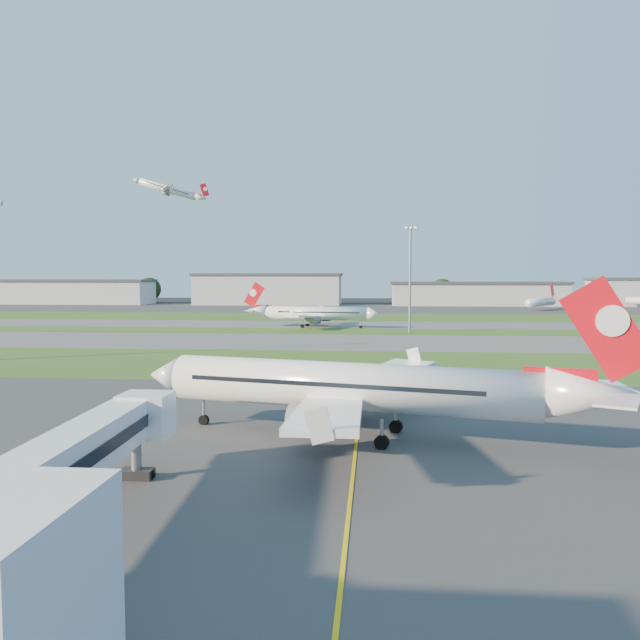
# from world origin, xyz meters

# --- Properties ---
(ground) EXTENTS (700.00, 700.00, 0.00)m
(ground) POSITION_xyz_m (0.00, 0.00, 0.00)
(ground) COLOR black
(ground) RESTS_ON ground
(apron_near) EXTENTS (300.00, 70.00, 0.01)m
(apron_near) POSITION_xyz_m (0.00, 0.00, 0.01)
(apron_near) COLOR #333335
(apron_near) RESTS_ON ground
(grass_strip_a) EXTENTS (300.00, 34.00, 0.01)m
(grass_strip_a) POSITION_xyz_m (0.00, 52.00, 0.01)
(grass_strip_a) COLOR #34551C
(grass_strip_a) RESTS_ON ground
(taxiway_a) EXTENTS (300.00, 32.00, 0.01)m
(taxiway_a) POSITION_xyz_m (0.00, 85.00, 0.01)
(taxiway_a) COLOR #515154
(taxiway_a) RESTS_ON ground
(grass_strip_b) EXTENTS (300.00, 18.00, 0.01)m
(grass_strip_b) POSITION_xyz_m (0.00, 110.00, 0.01)
(grass_strip_b) COLOR #34551C
(grass_strip_b) RESTS_ON ground
(taxiway_b) EXTENTS (300.00, 26.00, 0.01)m
(taxiway_b) POSITION_xyz_m (0.00, 132.00, 0.01)
(taxiway_b) COLOR #515154
(taxiway_b) RESTS_ON ground
(grass_strip_c) EXTENTS (300.00, 40.00, 0.01)m
(grass_strip_c) POSITION_xyz_m (0.00, 165.00, 0.01)
(grass_strip_c) COLOR #34551C
(grass_strip_c) RESTS_ON ground
(apron_far) EXTENTS (400.00, 80.00, 0.01)m
(apron_far) POSITION_xyz_m (0.00, 225.00, 0.01)
(apron_far) COLOR #333335
(apron_far) RESTS_ON ground
(yellow_line) EXTENTS (0.25, 60.00, 0.02)m
(yellow_line) POSITION_xyz_m (5.00, 0.00, 0.00)
(yellow_line) COLOR gold
(yellow_line) RESTS_ON ground
(jet_bridge) EXTENTS (4.20, 26.90, 6.20)m
(jet_bridge) POSITION_xyz_m (-9.81, -15.24, 4.01)
(jet_bridge) COLOR silver
(jet_bridge) RESTS_ON ground
(airliner_parked) EXTENTS (38.58, 32.34, 12.24)m
(airliner_parked) POSITION_xyz_m (4.49, 7.64, 4.30)
(airliner_parked) COLOR white
(airliner_parked) RESTS_ON ground
(airliner_taxiing) EXTENTS (34.47, 29.00, 10.82)m
(airliner_taxiing) POSITION_xyz_m (-9.31, 121.13, 3.80)
(airliner_taxiing) COLOR white
(airliner_taxiing) RESTS_ON ground
(airliner_departing) EXTENTS (28.25, 23.75, 9.04)m
(airliner_departing) POSITION_xyz_m (-79.73, 212.16, 49.96)
(airliner_departing) COLOR white
(mini_jet_near) EXTENTS (17.70, 24.51, 9.48)m
(mini_jet_near) POSITION_xyz_m (74.00, 215.66, 3.28)
(mini_jet_near) COLOR white
(mini_jet_near) RESTS_ON ground
(light_mast_centre) EXTENTS (3.20, 0.70, 25.80)m
(light_mast_centre) POSITION_xyz_m (15.00, 108.00, 14.81)
(light_mast_centre) COLOR gray
(light_mast_centre) RESTS_ON ground
(hangar_far_west) EXTENTS (91.80, 23.00, 12.20)m
(hangar_far_west) POSITION_xyz_m (-150.00, 255.00, 6.14)
(hangar_far_west) COLOR #9A9DA2
(hangar_far_west) RESTS_ON ground
(hangar_west) EXTENTS (71.40, 23.00, 15.20)m
(hangar_west) POSITION_xyz_m (-45.00, 255.00, 7.64)
(hangar_west) COLOR #9A9DA2
(hangar_west) RESTS_ON ground
(hangar_east) EXTENTS (81.60, 23.00, 11.20)m
(hangar_east) POSITION_xyz_m (55.00, 255.00, 5.64)
(hangar_east) COLOR #9A9DA2
(hangar_east) RESTS_ON ground
(tree_far_west) EXTENTS (11.00, 11.00, 12.00)m
(tree_far_west) POSITION_xyz_m (-190.00, 268.00, 6.49)
(tree_far_west) COLOR black
(tree_far_west) RESTS_ON ground
(tree_west) EXTENTS (12.10, 12.10, 13.20)m
(tree_west) POSITION_xyz_m (-110.00, 270.00, 7.14)
(tree_west) COLOR black
(tree_west) RESTS_ON ground
(tree_mid_west) EXTENTS (9.90, 9.90, 10.80)m
(tree_mid_west) POSITION_xyz_m (-20.00, 266.00, 5.84)
(tree_mid_west) COLOR black
(tree_mid_west) RESTS_ON ground
(tree_mid_east) EXTENTS (11.55, 11.55, 12.60)m
(tree_mid_east) POSITION_xyz_m (40.00, 269.00, 6.81)
(tree_mid_east) COLOR black
(tree_mid_east) RESTS_ON ground
(tree_east) EXTENTS (10.45, 10.45, 11.40)m
(tree_east) POSITION_xyz_m (115.00, 267.00, 6.16)
(tree_east) COLOR black
(tree_east) RESTS_ON ground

